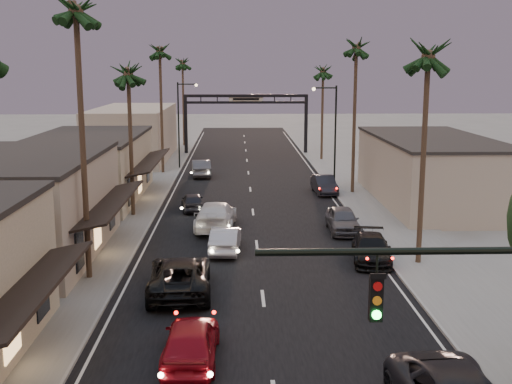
{
  "coord_description": "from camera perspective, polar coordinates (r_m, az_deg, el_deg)",
  "views": [
    {
      "loc": [
        -1.18,
        -9.0,
        10.42
      ],
      "look_at": [
        0.07,
        31.89,
        2.5
      ],
      "focal_mm": 45.0,
      "sensor_mm": 36.0,
      "label": 1
    }
  ],
  "objects": [
    {
      "name": "palm_lc",
      "position": [
        45.6,
        -11.32,
        10.81
      ],
      "size": [
        3.2,
        3.2,
        12.2
      ],
      "color": "#38281C",
      "rests_on": "ground"
    },
    {
      "name": "palm_rb",
      "position": [
        53.93,
        8.93,
        12.95
      ],
      "size": [
        3.2,
        3.2,
        14.2
      ],
      "color": "#38281C",
      "rests_on": "ground"
    },
    {
      "name": "oncoming_grey_far",
      "position": [
        62.86,
        -4.89,
        2.13
      ],
      "size": [
        2.18,
        5.13,
        1.65
      ],
      "primitive_type": "imported",
      "rotation": [
        0.0,
        0.0,
        3.23
      ],
      "color": "#46474B",
      "rests_on": "ground"
    },
    {
      "name": "streetlight_right",
      "position": [
        54.84,
        6.78,
        5.55
      ],
      "size": [
        2.13,
        0.3,
        9.0
      ],
      "color": "black",
      "rests_on": "ground"
    },
    {
      "name": "sidewalk_right",
      "position": [
        62.78,
        8.07,
        1.35
      ],
      "size": [
        5.0,
        92.0,
        0.12
      ],
      "primitive_type": "cube",
      "color": "slate",
      "rests_on": "ground"
    },
    {
      "name": "palm_far",
      "position": [
        87.29,
        -6.56,
        11.56
      ],
      "size": [
        3.2,
        3.2,
        13.2
      ],
      "color": "#38281C",
      "rests_on": "ground"
    },
    {
      "name": "palm_ra",
      "position": [
        34.43,
        15.11,
        12.29
      ],
      "size": [
        3.2,
        3.2,
        13.2
      ],
      "color": "#38281C",
      "rests_on": "ground"
    },
    {
      "name": "sidewalk_left",
      "position": [
        62.43,
        -9.39,
        1.26
      ],
      "size": [
        5.0,
        92.0,
        0.12
      ],
      "primitive_type": "cube",
      "color": "slate",
      "rests_on": "ground"
    },
    {
      "name": "oncoming_white",
      "position": [
        42.31,
        -3.6,
        -2.08
      ],
      "size": [
        2.85,
        6.28,
        1.78
      ],
      "primitive_type": "imported",
      "rotation": [
        0.0,
        0.0,
        3.08
      ],
      "color": "silver",
      "rests_on": "ground"
    },
    {
      "name": "building_right",
      "position": [
        51.9,
        15.29,
        1.79
      ],
      "size": [
        8.0,
        18.0,
        5.0
      ],
      "primitive_type": "cube",
      "color": "#A19481",
      "rests_on": "ground"
    },
    {
      "name": "oncoming_red",
      "position": [
        23.67,
        -5.82,
        -13.04
      ],
      "size": [
        2.04,
        4.83,
        1.63
      ],
      "primitive_type": "imported",
      "rotation": [
        0.0,
        0.0,
        3.12
      ],
      "color": "maroon",
      "rests_on": "ground"
    },
    {
      "name": "road",
      "position": [
        55.0,
        -0.49,
        0.04
      ],
      "size": [
        14.0,
        120.0,
        0.02
      ],
      "primitive_type": "cube",
      "color": "black",
      "rests_on": "ground"
    },
    {
      "name": "streetlight_left",
      "position": [
        67.43,
        -6.67,
        6.55
      ],
      "size": [
        2.13,
        0.3,
        9.0
      ],
      "color": "black",
      "rests_on": "ground"
    },
    {
      "name": "oncoming_silver",
      "position": [
        37.0,
        -2.73,
        -4.23
      ],
      "size": [
        1.86,
        4.56,
        1.47
      ],
      "primitive_type": "imported",
      "rotation": [
        0.0,
        0.0,
        3.07
      ],
      "color": "#ADADB3",
      "rests_on": "ground"
    },
    {
      "name": "oncoming_dgrey",
      "position": [
        47.83,
        -5.66,
        -0.87
      ],
      "size": [
        2.07,
        4.08,
        1.33
      ],
      "primitive_type": "imported",
      "rotation": [
        0.0,
        0.0,
        3.27
      ],
      "color": "black",
      "rests_on": "ground"
    },
    {
      "name": "palm_rc",
      "position": [
        73.65,
        5.99,
        10.94
      ],
      "size": [
        3.2,
        3.2,
        12.2
      ],
      "color": "#38281C",
      "rests_on": "ground"
    },
    {
      "name": "curbside_black",
      "position": [
        35.73,
        10.21,
        -4.98
      ],
      "size": [
        2.63,
        5.14,
        1.43
      ],
      "primitive_type": "imported",
      "rotation": [
        0.0,
        0.0,
        -0.13
      ],
      "color": "black",
      "rests_on": "ground"
    },
    {
      "name": "ground",
      "position": [
        50.1,
        -0.36,
        -1.05
      ],
      "size": [
        200.0,
        200.0,
        0.0
      ],
      "primitive_type": "plane",
      "color": "slate",
      "rests_on": "ground"
    },
    {
      "name": "curbside_grey",
      "position": [
        41.72,
        7.73,
        -2.47
      ],
      "size": [
        1.92,
        4.71,
        1.6
      ],
      "primitive_type": "imported",
      "rotation": [
        0.0,
        0.0,
        -0.01
      ],
      "color": "#47464B",
      "rests_on": "ground"
    },
    {
      "name": "storefront_far",
      "position": [
        52.94,
        -14.64,
        2.0
      ],
      "size": [
        8.0,
        16.0,
        5.0
      ],
      "primitive_type": "cube",
      "color": "tan",
      "rests_on": "ground"
    },
    {
      "name": "curbside_far",
      "position": [
        54.35,
        6.08,
        0.66
      ],
      "size": [
        1.89,
        4.72,
        1.53
      ],
      "primitive_type": "imported",
      "rotation": [
        0.0,
        0.0,
        0.06
      ],
      "color": "black",
      "rests_on": "ground"
    },
    {
      "name": "oncoming_pickup",
      "position": [
        30.55,
        -6.79,
        -7.37
      ],
      "size": [
        3.14,
        6.28,
        1.71
      ],
      "primitive_type": "imported",
      "rotation": [
        0.0,
        0.0,
        3.19
      ],
      "color": "black",
      "rests_on": "ground"
    },
    {
      "name": "palm_lb",
      "position": [
        32.01,
        -15.76,
        15.88
      ],
      "size": [
        3.2,
        3.2,
        15.2
      ],
      "color": "#38281C",
      "rests_on": "ground"
    },
    {
      "name": "storefront_dist",
      "position": [
        75.3,
        -10.81,
        5.11
      ],
      "size": [
        8.0,
        20.0,
        6.0
      ],
      "primitive_type": "cube",
      "color": "#A19481",
      "rests_on": "ground"
    },
    {
      "name": "storefront_mid",
      "position": [
        37.73,
        -19.98,
        -1.44
      ],
      "size": [
        8.0,
        14.0,
        5.5
      ],
      "primitive_type": "cube",
      "color": "#A19481",
      "rests_on": "ground"
    },
    {
      "name": "palm_ld",
      "position": [
        64.46,
        -8.57,
        12.61
      ],
      "size": [
        3.2,
        3.2,
        14.2
      ],
      "color": "#38281C",
      "rests_on": "ground"
    },
    {
      "name": "arch",
      "position": [
        79.15,
        -0.9,
        7.41
      ],
      "size": [
        15.2,
        0.4,
        7.27
      ],
      "color": "black",
      "rests_on": "ground"
    }
  ]
}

